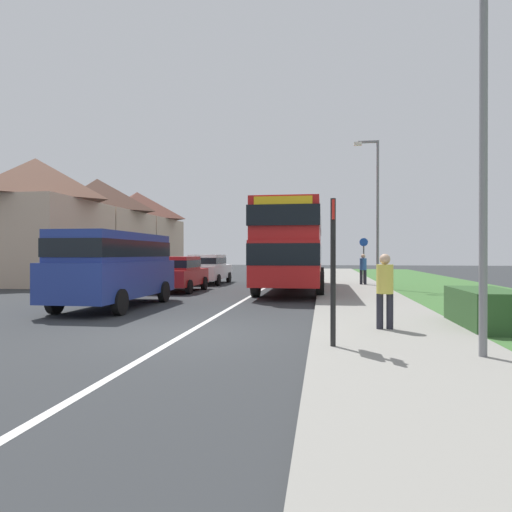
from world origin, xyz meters
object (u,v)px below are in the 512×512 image
at_px(cycle_route_sign, 364,259).
at_px(bus_stop_sign, 333,262).
at_px(parked_car_red, 178,272).
at_px(pedestrian_at_stop, 385,288).
at_px(pedestrian_walking_away, 363,268).
at_px(parked_van_blue, 115,264).
at_px(street_lamp_mid, 375,204).
at_px(street_lamp_near, 477,63).
at_px(parked_car_white, 208,268).
at_px(double_decker_bus, 292,243).

bearing_deg(cycle_route_sign, bus_stop_sign, -96.61).
xyz_separation_m(parked_car_red, pedestrian_at_stop, (7.61, -9.72, 0.12)).
xyz_separation_m(bus_stop_sign, cycle_route_sign, (1.97, 17.04, -0.11)).
height_order(parked_car_red, pedestrian_walking_away, pedestrian_walking_away).
height_order(parked_van_blue, street_lamp_mid, street_lamp_mid).
bearing_deg(parked_van_blue, street_lamp_near, -34.97).
relative_size(bus_stop_sign, street_lamp_near, 0.33).
height_order(parked_car_white, street_lamp_near, street_lamp_near).
distance_m(parked_van_blue, parked_car_white, 11.38).
bearing_deg(pedestrian_walking_away, pedestrian_at_stop, -93.10).
distance_m(double_decker_bus, parked_car_red, 5.22).
relative_size(parked_car_red, parked_car_white, 0.87).
bearing_deg(pedestrian_at_stop, pedestrian_walking_away, 86.90).
distance_m(pedestrian_walking_away, street_lamp_near, 16.79).
bearing_deg(pedestrian_walking_away, street_lamp_near, -89.06).
height_order(parked_van_blue, pedestrian_at_stop, parked_van_blue).
height_order(parked_car_white, pedestrian_at_stop, pedestrian_at_stop).
bearing_deg(parked_car_white, pedestrian_at_stop, -63.17).
bearing_deg(double_decker_bus, parked_car_white, 137.79).
height_order(parked_car_white, cycle_route_sign, cycle_route_sign).
bearing_deg(street_lamp_near, pedestrian_walking_away, 90.94).
bearing_deg(parked_car_red, parked_car_white, 90.20).
bearing_deg(street_lamp_near, parked_van_blue, 145.03).
bearing_deg(street_lamp_near, parked_car_red, 125.55).
distance_m(double_decker_bus, cycle_route_sign, 5.81).
distance_m(pedestrian_walking_away, bus_stop_sign, 16.06).
bearing_deg(parked_car_red, pedestrian_walking_away, 27.26).
relative_size(double_decker_bus, street_lamp_mid, 1.39).
bearing_deg(bus_stop_sign, parked_van_blue, 139.46).
bearing_deg(cycle_route_sign, double_decker_bus, -127.32).
xyz_separation_m(double_decker_bus, bus_stop_sign, (1.52, -12.45, -0.60)).
xyz_separation_m(double_decker_bus, parked_van_blue, (-5.05, -6.83, -0.77)).
height_order(cycle_route_sign, street_lamp_near, street_lamp_near).
height_order(bus_stop_sign, street_lamp_near, street_lamp_near).
bearing_deg(street_lamp_near, parked_car_white, 116.38).
distance_m(parked_car_red, pedestrian_at_stop, 12.35).
height_order(double_decker_bus, parked_van_blue, double_decker_bus).
xyz_separation_m(parked_van_blue, pedestrian_walking_away, (8.43, 10.32, -0.40)).
bearing_deg(parked_car_red, parked_van_blue, -90.55).
height_order(pedestrian_walking_away, bus_stop_sign, bus_stop_sign).
distance_m(bus_stop_sign, street_lamp_near, 3.72).
height_order(double_decker_bus, pedestrian_walking_away, double_decker_bus).
bearing_deg(double_decker_bus, street_lamp_near, -74.22).
bearing_deg(pedestrian_walking_away, bus_stop_sign, -96.64).
height_order(pedestrian_at_stop, pedestrian_walking_away, same).
bearing_deg(parked_van_blue, bus_stop_sign, -40.54).
height_order(double_decker_bus, pedestrian_at_stop, double_decker_bus).
bearing_deg(parked_van_blue, cycle_route_sign, 53.17).
bearing_deg(street_lamp_near, cycle_route_sign, 90.49).
distance_m(parked_van_blue, bus_stop_sign, 8.65).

